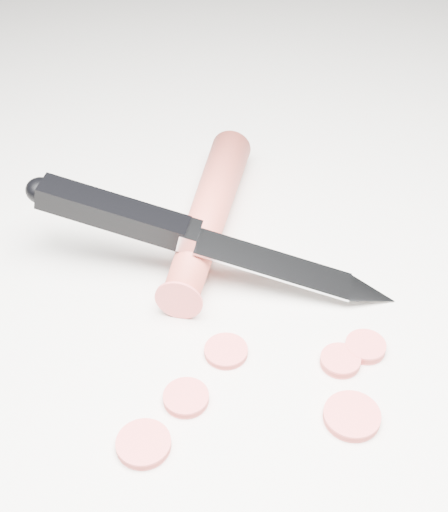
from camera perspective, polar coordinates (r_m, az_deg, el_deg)
ground at (r=0.52m, az=-0.45°, el=-7.10°), size 2.40×2.40×0.00m
carrot at (r=0.60m, az=-1.25°, el=3.37°), size 0.17×0.16×0.03m
carrot_slice_0 at (r=0.51m, az=0.16°, el=-7.62°), size 0.03×0.03×0.01m
carrot_slice_1 at (r=0.52m, az=11.24°, el=-7.14°), size 0.03×0.03×0.01m
carrot_slice_2 at (r=0.47m, az=-6.46°, el=-14.71°), size 0.03×0.03×0.01m
carrot_slice_3 at (r=0.48m, az=10.19°, el=-12.49°), size 0.04×0.04×0.01m
carrot_slice_4 at (r=0.48m, az=-3.06°, el=-11.26°), size 0.03×0.03×0.01m
carrot_slice_5 at (r=0.51m, az=9.29°, el=-8.27°), size 0.03×0.03×0.01m
kitchen_knife at (r=0.54m, az=-1.06°, el=1.44°), size 0.22×0.23×0.08m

